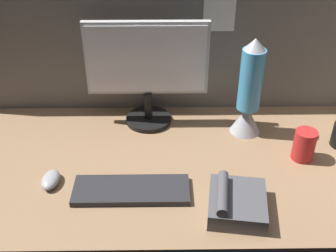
% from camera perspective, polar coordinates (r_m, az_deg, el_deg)
% --- Properties ---
extents(ground_plane, '(1.80, 0.80, 0.03)m').
position_cam_1_polar(ground_plane, '(1.49, -2.52, -4.97)').
color(ground_plane, '#8C6B4C').
extents(cubicle_wall_back, '(1.80, 0.06, 0.63)m').
position_cam_1_polar(cubicle_wall_back, '(1.65, -2.49, 12.32)').
color(cubicle_wall_back, slate).
rests_on(cubicle_wall_back, ground_plane).
extents(monitor, '(0.46, 0.18, 0.41)m').
position_cam_1_polar(monitor, '(1.57, -2.86, 7.86)').
color(monitor, black).
rests_on(monitor, ground_plane).
extents(keyboard, '(0.37, 0.13, 0.02)m').
position_cam_1_polar(keyboard, '(1.35, -5.03, -8.71)').
color(keyboard, '#262628').
rests_on(keyboard, ground_plane).
extents(mouse, '(0.06, 0.10, 0.03)m').
position_cam_1_polar(mouse, '(1.43, -15.70, -7.06)').
color(mouse, '#99999E').
rests_on(mouse, ground_plane).
extents(mug_red_plastic, '(0.08, 0.08, 0.11)m').
position_cam_1_polar(mug_red_plastic, '(1.53, 18.05, -2.42)').
color(mug_red_plastic, red).
rests_on(mug_red_plastic, ground_plane).
extents(lava_lamp, '(0.12, 0.12, 0.38)m').
position_cam_1_polar(lava_lamp, '(1.57, 10.99, 4.16)').
color(lava_lamp, '#A5A5AD').
rests_on(lava_lamp, ground_plane).
extents(desk_phone, '(0.20, 0.21, 0.09)m').
position_cam_1_polar(desk_phone, '(1.29, 9.24, -10.29)').
color(desk_phone, '#4C4C51').
rests_on(desk_phone, ground_plane).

